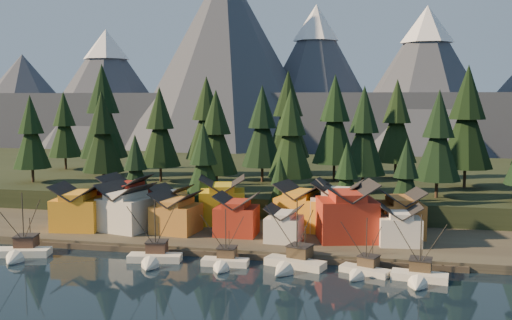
% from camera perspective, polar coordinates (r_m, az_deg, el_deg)
% --- Properties ---
extents(ground, '(500.00, 500.00, 0.00)m').
position_cam_1_polar(ground, '(87.18, -5.55, -12.36)').
color(ground, black).
rests_on(ground, ground).
extents(shore_strip, '(400.00, 50.00, 1.50)m').
position_cam_1_polar(shore_strip, '(124.30, 0.11, -6.32)').
color(shore_strip, '#342E26').
rests_on(shore_strip, ground).
extents(hillside, '(420.00, 100.00, 6.00)m').
position_cam_1_polar(hillside, '(172.33, 3.60, -2.04)').
color(hillside, black).
rests_on(hillside, ground).
extents(dock, '(80.00, 4.00, 1.00)m').
position_cam_1_polar(dock, '(102.18, -2.70, -9.25)').
color(dock, '#483E33').
rests_on(dock, ground).
extents(mountain_ridge, '(560.00, 190.00, 90.00)m').
position_cam_1_polar(mountain_ridge, '(293.72, 6.46, 5.86)').
color(mountain_ridge, '#434857').
rests_on(mountain_ridge, ground).
extents(boat_0, '(10.05, 10.70, 12.40)m').
position_cam_1_polar(boat_0, '(108.55, -22.50, -7.71)').
color(boat_0, white).
rests_on(boat_0, ground).
extents(boat_2, '(9.63, 10.23, 11.81)m').
position_cam_1_polar(boat_2, '(98.75, -10.23, -8.78)').
color(boat_2, silver).
rests_on(boat_2, ground).
extents(boat_3, '(8.07, 8.73, 10.51)m').
position_cam_1_polar(boat_3, '(95.30, -3.22, -9.38)').
color(boat_3, white).
rests_on(boat_3, ground).
extents(boat_4, '(10.81, 11.37, 12.39)m').
position_cam_1_polar(boat_4, '(94.22, 3.64, -9.40)').
color(boat_4, beige).
rests_on(boat_4, ground).
extents(boat_5, '(8.46, 8.94, 9.97)m').
position_cam_1_polar(boat_5, '(92.37, 10.62, -10.10)').
color(boat_5, silver).
rests_on(boat_5, ground).
extents(boat_6, '(8.98, 9.56, 11.25)m').
position_cam_1_polar(boat_6, '(91.02, 16.01, -10.28)').
color(boat_6, white).
rests_on(boat_6, ground).
extents(house_front_0, '(10.18, 9.75, 9.12)m').
position_cam_1_polar(house_front_0, '(119.90, -17.34, -4.37)').
color(house_front_0, orange).
rests_on(house_front_0, shore_strip).
extents(house_front_1, '(10.87, 10.61, 9.36)m').
position_cam_1_polar(house_front_1, '(116.40, -12.87, -4.49)').
color(house_front_1, silver).
rests_on(house_front_1, shore_strip).
extents(house_front_2, '(9.05, 9.11, 8.02)m').
position_cam_1_polar(house_front_2, '(112.98, -7.99, -5.08)').
color(house_front_2, '#B4742E').
rests_on(house_front_2, shore_strip).
extents(house_front_3, '(7.90, 7.53, 7.94)m').
position_cam_1_polar(house_front_3, '(109.95, -1.95, -5.36)').
color(house_front_3, maroon).
rests_on(house_front_3, shore_strip).
extents(house_front_4, '(6.67, 7.14, 6.49)m').
position_cam_1_polar(house_front_4, '(105.45, 2.81, -6.29)').
color(house_front_4, beige).
rests_on(house_front_4, shore_strip).
extents(house_front_5, '(12.41, 11.74, 10.86)m').
position_cam_1_polar(house_front_5, '(107.00, 9.07, -4.92)').
color(house_front_5, '#A42919').
rests_on(house_front_5, shore_strip).
extents(house_front_6, '(7.96, 7.60, 7.28)m').
position_cam_1_polar(house_front_6, '(106.11, 14.16, -6.17)').
color(house_front_6, white).
rests_on(house_front_6, shore_strip).
extents(house_back_0, '(9.68, 9.33, 10.02)m').
position_cam_1_polar(house_back_0, '(123.66, -12.88, -3.70)').
color(house_back_0, maroon).
rests_on(house_back_0, shore_strip).
extents(house_back_1, '(8.32, 8.39, 8.04)m').
position_cam_1_polar(house_back_1, '(120.69, -8.48, -4.36)').
color(house_back_1, beige).
rests_on(house_back_1, shore_strip).
extents(house_back_2, '(11.05, 10.49, 9.87)m').
position_cam_1_polar(house_back_2, '(119.98, -3.38, -3.89)').
color(house_back_2, gold).
rests_on(house_back_2, shore_strip).
extents(house_back_3, '(10.86, 10.14, 9.27)m').
position_cam_1_polar(house_back_3, '(115.29, 4.53, -4.48)').
color(house_back_3, orange).
rests_on(house_back_3, shore_strip).
extents(house_back_4, '(10.04, 9.71, 10.02)m').
position_cam_1_polar(house_back_4, '(113.60, 8.16, -4.48)').
color(house_back_4, beige).
rests_on(house_back_4, shore_strip).
extents(house_back_5, '(9.47, 9.55, 8.99)m').
position_cam_1_polar(house_back_5, '(111.72, 14.26, -5.08)').
color(house_back_5, '#A36229').
rests_on(house_back_5, shore_strip).
extents(tree_hill_0, '(9.70, 9.70, 22.60)m').
position_cam_1_polar(tree_hill_0, '(157.48, -21.56, 2.37)').
color(tree_hill_0, '#332319').
rests_on(tree_hill_0, hillside).
extents(tree_hill_1, '(13.39, 13.39, 31.20)m').
position_cam_1_polar(tree_hill_1, '(164.97, -15.05, 4.39)').
color(tree_hill_1, '#332319').
rests_on(tree_hill_1, hillside).
extents(tree_hill_2, '(10.13, 10.13, 23.59)m').
position_cam_1_polar(tree_hill_2, '(142.82, -15.10, 2.46)').
color(tree_hill_2, '#332319').
rests_on(tree_hill_2, hillside).
extents(tree_hill_3, '(10.59, 10.59, 24.67)m').
position_cam_1_polar(tree_hill_3, '(149.54, -9.58, 2.98)').
color(tree_hill_3, '#332319').
rests_on(tree_hill_3, hillside).
extents(tree_hill_4, '(11.95, 11.95, 27.85)m').
position_cam_1_polar(tree_hill_4, '(160.92, -4.95, 3.88)').
color(tree_hill_4, '#332319').
rests_on(tree_hill_4, hillside).
extents(tree_hill_5, '(10.20, 10.20, 23.75)m').
position_cam_1_polar(tree_hill_5, '(134.26, -4.01, 2.47)').
color(tree_hill_5, '#332319').
rests_on(tree_hill_5, hillside).
extents(tree_hill_6, '(10.76, 10.76, 25.07)m').
position_cam_1_polar(tree_hill_6, '(146.84, 0.63, 3.09)').
color(tree_hill_6, '#332319').
rests_on(tree_hill_6, hillside).
extents(tree_hill_7, '(10.30, 10.30, 24.00)m').
position_cam_1_polar(tree_hill_7, '(128.41, 3.48, 2.37)').
color(tree_hill_7, '#332319').
rests_on(tree_hill_7, hillside).
extents(tree_hill_8, '(11.98, 11.98, 27.91)m').
position_cam_1_polar(tree_hill_8, '(151.20, 7.88, 3.71)').
color(tree_hill_8, '#332319').
rests_on(tree_hill_8, hillside).
extents(tree_hill_9, '(10.58, 10.58, 24.64)m').
position_cam_1_polar(tree_hill_9, '(133.93, 10.73, 2.58)').
color(tree_hill_9, '#332319').
rests_on(tree_hill_9, hillside).
extents(tree_hill_10, '(11.54, 11.54, 26.88)m').
position_cam_1_polar(tree_hill_10, '(158.85, 13.87, 3.50)').
color(tree_hill_10, '#332319').
rests_on(tree_hill_10, hillside).
extents(tree_hill_11, '(10.16, 10.16, 23.68)m').
position_cam_1_polar(tree_hill_11, '(129.54, 17.76, 2.03)').
color(tree_hill_11, '#332319').
rests_on(tree_hill_11, hillside).
extents(tree_hill_12, '(12.75, 12.75, 29.71)m').
position_cam_1_polar(tree_hill_12, '(146.19, 20.33, 3.68)').
color(tree_hill_12, '#332319').
rests_on(tree_hill_12, hillside).
extents(tree_hill_15, '(12.69, 12.69, 29.56)m').
position_cam_1_polar(tree_hill_15, '(162.73, 3.22, 4.25)').
color(tree_hill_15, '#332319').
rests_on(tree_hill_15, hillside).
extents(tree_hill_16, '(10.19, 10.19, 23.73)m').
position_cam_1_polar(tree_hill_16, '(182.60, -18.61, 3.15)').
color(tree_hill_16, '#332319').
rests_on(tree_hill_16, hillside).
extents(tree_shore_0, '(7.80, 7.80, 18.17)m').
position_cam_1_polar(tree_shore_0, '(131.14, -11.94, -1.06)').
color(tree_shore_0, '#332319').
rests_on(tree_shore_0, shore_strip).
extents(tree_shore_1, '(9.04, 9.04, 21.07)m').
position_cam_1_polar(tree_shore_1, '(125.27, -5.27, -0.55)').
color(tree_shore_1, '#332319').
rests_on(tree_shore_1, shore_strip).
extents(tree_shore_2, '(6.01, 6.01, 14.00)m').
position_cam_1_polar(tree_shore_2, '(121.81, 2.41, -2.56)').
color(tree_shore_2, '#332319').
rests_on(tree_shore_2, shore_strip).
extents(tree_shore_3, '(7.38, 7.38, 17.19)m').
position_cam_1_polar(tree_shore_3, '(120.00, 9.02, -1.93)').
color(tree_shore_3, '#332319').
rests_on(tree_shore_3, shore_strip).
extents(tree_shore_4, '(7.76, 7.76, 18.07)m').
position_cam_1_polar(tree_shore_4, '(119.88, 14.76, -1.83)').
color(tree_shore_4, '#332319').
rests_on(tree_shore_4, shore_strip).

